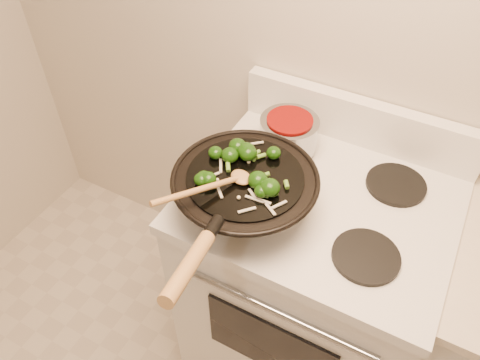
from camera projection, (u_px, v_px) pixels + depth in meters
The scene contains 5 objects.
stove at pixel (307, 280), 1.71m from camera, with size 0.78×0.67×1.08m.
wok at pixel (244, 191), 1.29m from camera, with size 0.41×0.67×0.24m.
stirfry at pixel (242, 166), 1.26m from camera, with size 0.27×0.28×0.05m.
wooden_spoon at pixel (217, 184), 1.20m from camera, with size 0.16×0.27×0.07m.
saucepan at pixel (288, 133), 1.49m from camera, with size 0.19×0.30×0.11m.
Camera 1 is at (-0.00, 0.22, 1.94)m, focal length 35.00 mm.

